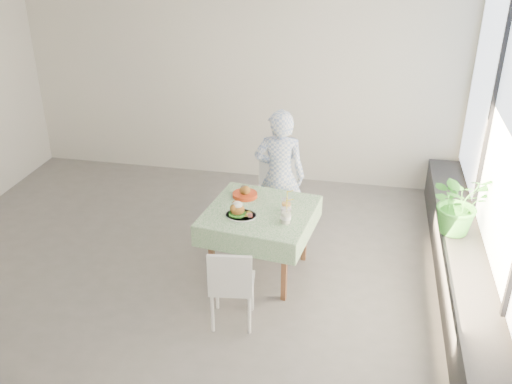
% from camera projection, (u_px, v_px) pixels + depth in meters
% --- Properties ---
extents(floor, '(6.00, 6.00, 0.00)m').
position_uv_depth(floor, '(187.00, 269.00, 6.12)').
color(floor, '#625F5D').
rests_on(floor, ground).
extents(wall_back, '(6.00, 0.02, 2.80)m').
position_uv_depth(wall_back, '(239.00, 79.00, 7.69)').
color(wall_back, silver).
rests_on(wall_back, ground).
extents(wall_front, '(6.00, 0.02, 2.80)m').
position_uv_depth(wall_front, '(42.00, 307.00, 3.30)').
color(wall_front, silver).
rests_on(wall_front, ground).
extents(wall_right, '(0.02, 5.00, 2.80)m').
position_uv_depth(wall_right, '(509.00, 174.00, 4.95)').
color(wall_right, silver).
rests_on(wall_right, ground).
extents(window_pane, '(0.01, 4.80, 2.18)m').
position_uv_depth(window_pane, '(511.00, 147.00, 4.85)').
color(window_pane, '#D1E0F9').
rests_on(window_pane, ground).
extents(window_ledge, '(0.40, 4.80, 0.50)m').
position_uv_depth(window_ledge, '(463.00, 280.00, 5.50)').
color(window_ledge, black).
rests_on(window_ledge, ground).
extents(cafe_table, '(1.17, 1.17, 0.74)m').
position_uv_depth(cafe_table, '(260.00, 234.00, 5.87)').
color(cafe_table, brown).
rests_on(cafe_table, ground).
extents(chair_far, '(0.46, 0.46, 0.98)m').
position_uv_depth(chair_far, '(275.00, 209.00, 6.70)').
color(chair_far, white).
rests_on(chair_far, ground).
extents(chair_near, '(0.44, 0.44, 0.83)m').
position_uv_depth(chair_near, '(232.00, 299.00, 5.23)').
color(chair_near, white).
rests_on(chair_near, ground).
extents(diner, '(0.59, 0.41, 1.57)m').
position_uv_depth(diner, '(280.00, 177.00, 6.36)').
color(diner, '#839CD2').
rests_on(diner, ground).
extents(main_dish, '(0.31, 0.31, 0.16)m').
position_uv_depth(main_dish, '(239.00, 211.00, 5.61)').
color(main_dish, white).
rests_on(main_dish, cafe_table).
extents(juice_cup_orange, '(0.10, 0.10, 0.29)m').
position_uv_depth(juice_cup_orange, '(286.00, 206.00, 5.68)').
color(juice_cup_orange, white).
rests_on(juice_cup_orange, cafe_table).
extents(juice_cup_lemonade, '(0.11, 0.11, 0.30)m').
position_uv_depth(juice_cup_lemonade, '(286.00, 216.00, 5.49)').
color(juice_cup_lemonade, white).
rests_on(juice_cup_lemonade, cafe_table).
extents(second_dish, '(0.26, 0.26, 0.12)m').
position_uv_depth(second_dish, '(245.00, 194.00, 5.99)').
color(second_dish, '#BD3513').
rests_on(second_dish, cafe_table).
extents(potted_plant, '(0.76, 0.72, 0.67)m').
position_uv_depth(potted_plant, '(459.00, 202.00, 5.70)').
color(potted_plant, '#2A7025').
rests_on(potted_plant, window_ledge).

